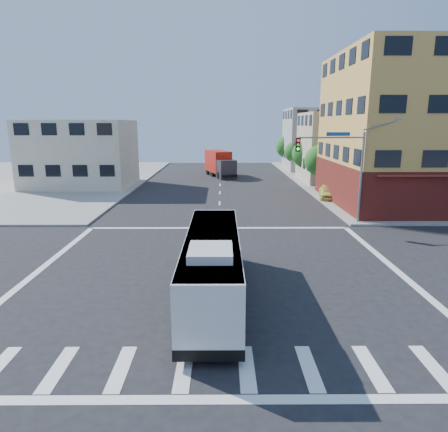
{
  "coord_description": "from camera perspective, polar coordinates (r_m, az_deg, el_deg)",
  "views": [
    {
      "loc": [
        0.21,
        -19.29,
        7.62
      ],
      "look_at": [
        0.35,
        4.23,
        2.15
      ],
      "focal_mm": 32.0,
      "sensor_mm": 36.0,
      "label": 1
    }
  ],
  "objects": [
    {
      "name": "transit_bus",
      "position": [
        17.63,
        -1.65,
        -7.0
      ],
      "size": [
        2.44,
        10.78,
        3.19
      ],
      "rotation": [
        0.0,
        0.0,
        -0.0
      ],
      "color": "black",
      "rests_on": "ground"
    },
    {
      "name": "signal_mast_ne",
      "position": [
        31.31,
        16.27,
        7.74
      ],
      "size": [
        7.91,
        1.13,
        8.07
      ],
      "color": "gray",
      "rests_on": "ground"
    },
    {
      "name": "street_tree_c",
      "position": [
        64.42,
        10.26,
        9.19
      ],
      "size": [
        3.4,
        3.4,
        5.29
      ],
      "color": "#3D2416",
      "rests_on": "ground"
    },
    {
      "name": "box_truck",
      "position": [
        58.91,
        -0.58,
        7.41
      ],
      "size": [
        4.81,
        8.49,
        3.67
      ],
      "rotation": [
        0.0,
        0.0,
        0.32
      ],
      "color": "#252429",
      "rests_on": "ground"
    },
    {
      "name": "building_east_near",
      "position": [
        55.94,
        17.35,
        9.32
      ],
      "size": [
        12.06,
        10.06,
        9.0
      ],
      "color": "#C3AF95",
      "rests_on": "ground"
    },
    {
      "name": "building_west",
      "position": [
        52.32,
        -19.78,
        8.37
      ],
      "size": [
        12.06,
        10.06,
        8.0
      ],
      "color": "beige",
      "rests_on": "ground"
    },
    {
      "name": "corner_building_ne",
      "position": [
        42.67,
        27.67,
        9.3
      ],
      "size": [
        18.1,
        15.44,
        14.0
      ],
      "color": "#C89347",
      "rests_on": "ground"
    },
    {
      "name": "building_east_far",
      "position": [
        69.38,
        13.89,
        10.56
      ],
      "size": [
        12.06,
        10.06,
        10.0
      ],
      "color": "#9A9A95",
      "rests_on": "ground"
    },
    {
      "name": "parked_car",
      "position": [
        42.35,
        14.64,
        3.34
      ],
      "size": [
        2.58,
        4.67,
        1.51
      ],
      "primitive_type": "imported",
      "rotation": [
        0.0,
        0.0,
        -0.19
      ],
      "color": "#E0D55F",
      "rests_on": "ground"
    },
    {
      "name": "street_tree_a",
      "position": [
        48.81,
        13.66,
        7.99
      ],
      "size": [
        3.6,
        3.6,
        5.53
      ],
      "color": "#3D2416",
      "rests_on": "ground"
    },
    {
      "name": "street_tree_b",
      "position": [
        56.57,
        11.74,
        8.91
      ],
      "size": [
        3.8,
        3.8,
        5.79
      ],
      "color": "#3D2416",
      "rests_on": "ground"
    },
    {
      "name": "ground",
      "position": [
        20.74,
        -0.9,
        -8.45
      ],
      "size": [
        120.0,
        120.0,
        0.0
      ],
      "primitive_type": "plane",
      "color": "black",
      "rests_on": "ground"
    },
    {
      "name": "street_tree_d",
      "position": [
        72.27,
        9.12,
        9.97
      ],
      "size": [
        4.0,
        4.0,
        6.03
      ],
      "color": "#3D2416",
      "rests_on": "ground"
    }
  ]
}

